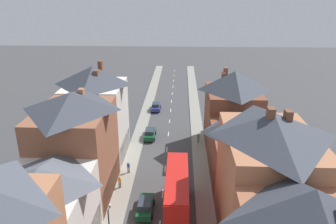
{
  "coord_description": "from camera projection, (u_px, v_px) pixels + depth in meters",
  "views": [
    {
      "loc": [
        2.07,
        -16.59,
        23.91
      ],
      "look_at": [
        -0.29,
        41.19,
        2.19
      ],
      "focal_mm": 35.0,
      "sensor_mm": 36.0,
      "label": 1
    }
  ],
  "objects": [
    {
      "name": "centre_line_dashes",
      "position": [
        168.0,
        134.0,
        57.68
      ],
      "size": [
        0.14,
        97.8,
        0.01
      ],
      "color": "silver",
      "rests_on": "ground"
    },
    {
      "name": "pedestrian_mid_left",
      "position": [
        120.0,
        181.0,
        41.56
      ],
      "size": [
        0.36,
        0.22,
        1.61
      ],
      "color": "brown",
      "rests_on": "pavement_left"
    },
    {
      "name": "double_decker_bus_lead",
      "position": [
        177.0,
        195.0,
        35.83
      ],
      "size": [
        2.74,
        10.8,
        5.3
      ],
      "color": "red",
      "rests_on": "ground"
    },
    {
      "name": "pavement_right",
      "position": [
        197.0,
        129.0,
        59.33
      ],
      "size": [
        2.2,
        104.0,
        0.14
      ],
      "primitive_type": "cube",
      "color": "gray",
      "rests_on": "ground"
    },
    {
      "name": "pedestrian_mid_right",
      "position": [
        128.0,
        167.0,
        44.96
      ],
      "size": [
        0.36,
        0.22,
        1.61
      ],
      "color": "brown",
      "rests_on": "pavement_left"
    },
    {
      "name": "pavement_left",
      "position": [
        141.0,
        129.0,
        59.72
      ],
      "size": [
        2.2,
        104.0,
        0.14
      ],
      "primitive_type": "cube",
      "color": "gray",
      "rests_on": "ground"
    },
    {
      "name": "pedestrian_far_left",
      "position": [
        198.0,
        138.0,
        53.8
      ],
      "size": [
        0.36,
        0.22,
        1.61
      ],
      "color": "brown",
      "rests_on": "pavement_right"
    },
    {
      "name": "terrace_row_left",
      "position": [
        51.0,
        185.0,
        31.19
      ],
      "size": [
        8.0,
        45.24,
        14.45
      ],
      "color": "#A36042",
      "rests_on": "ground"
    },
    {
      "name": "car_parked_right_a",
      "position": [
        145.0,
        206.0,
        37.19
      ],
      "size": [
        1.9,
        4.44,
        1.62
      ],
      "color": "#144728",
      "rests_on": "ground"
    },
    {
      "name": "terrace_row_right",
      "position": [
        261.0,
        181.0,
        32.53
      ],
      "size": [
        8.0,
        49.3,
        14.41
      ],
      "color": "#B2704C",
      "rests_on": "ground"
    },
    {
      "name": "car_near_silver",
      "position": [
        150.0,
        133.0,
        55.91
      ],
      "size": [
        1.9,
        4.5,
        1.65
      ],
      "color": "#144728",
      "rests_on": "ground"
    },
    {
      "name": "car_near_blue",
      "position": [
        156.0,
        107.0,
        68.69
      ],
      "size": [
        1.9,
        4.17,
        1.65
      ],
      "color": "navy",
      "rests_on": "ground"
    }
  ]
}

